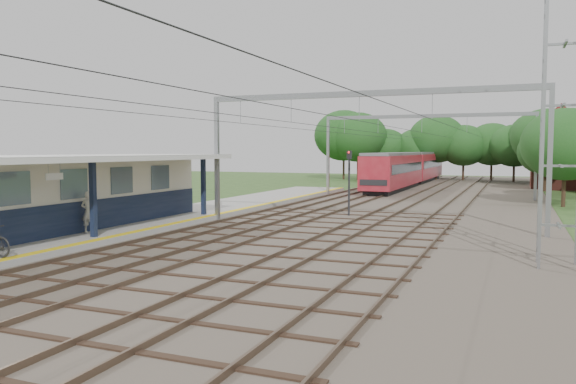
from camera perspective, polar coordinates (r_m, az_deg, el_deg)
The scene contains 14 objects.
ground at distance 17.06m, azimuth -17.46°, elevation -9.56°, with size 160.00×160.00×0.00m, color #2D4C1E.
ballast_bed at distance 43.41m, azimuth 13.33°, elevation -1.09°, with size 18.00×90.00×0.10m, color #473D33.
platform at distance 32.52m, azimuth -11.89°, elevation -2.61°, with size 5.00×52.00×0.35m, color gray.
yellow_stripe at distance 31.30m, azimuth -8.48°, elevation -2.50°, with size 0.45×52.00×0.01m, color yellow.
station_building at distance 27.82m, azimuth -22.44°, elevation -0.13°, with size 3.41×18.00×3.40m.
canopy at distance 26.26m, azimuth -22.35°, elevation 3.13°, with size 6.40×20.00×3.44m.
rail_tracks at distance 43.85m, azimuth 10.11°, elevation -0.82°, with size 11.80×88.00×0.15m.
catenary_system at distance 38.71m, azimuth 11.48°, elevation 6.40°, with size 17.22×88.00×7.00m.
lattice_pylon at distance 20.85m, azimuth 26.21°, elevation 9.28°, with size 1.30×1.30×12.00m.
tree_band at distance 70.17m, azimuth 16.73°, elevation 4.83°, with size 31.72×30.88×8.82m.
house_far at distance 64.94m, azimuth 27.01°, elevation 3.12°, with size 8.00×6.12×8.66m.
person at distance 26.38m, azimuth -19.58°, elevation -1.93°, with size 0.68×0.45×1.87m, color beige.
train at distance 64.63m, azimuth 12.30°, elevation 2.44°, with size 2.79×34.78×3.68m.
signal_post at distance 33.76m, azimuth 6.22°, elevation 1.56°, with size 0.32×0.29×3.99m.
Camera 1 is at (10.65, -12.71, 4.02)m, focal length 35.00 mm.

